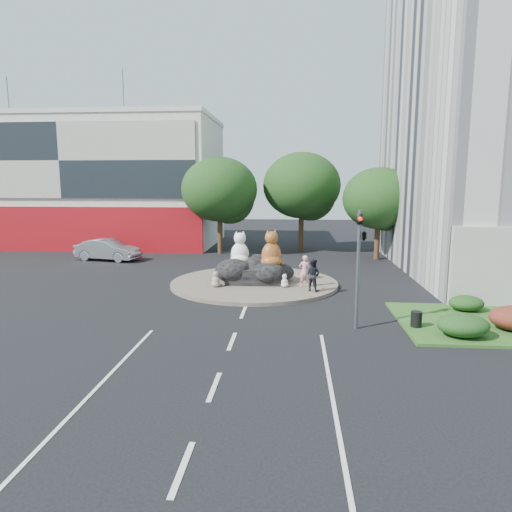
{
  "coord_description": "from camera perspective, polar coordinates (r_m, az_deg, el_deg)",
  "views": [
    {
      "loc": [
        2.32,
        -16.8,
        6.09
      ],
      "look_at": [
        0.23,
        8.5,
        2.0
      ],
      "focal_mm": 32.0,
      "sensor_mm": 36.0,
      "label": 1
    }
  ],
  "objects": [
    {
      "name": "tree_right",
      "position": [
        37.51,
        15.18,
        6.6
      ],
      "size": [
        5.7,
        5.7,
        7.3
      ],
      "color": "#382314",
      "rests_on": "ground"
    },
    {
      "name": "hedge_near_green",
      "position": [
        19.8,
        24.46,
        -7.88
      ],
      "size": [
        2.0,
        1.6,
        0.9
      ],
      "primitive_type": "ellipsoid",
      "color": "#113714",
      "rests_on": "grass_verge"
    },
    {
      "name": "street_lamp",
      "position": [
        26.98,
        27.71,
        4.84
      ],
      "size": [
        2.34,
        0.22,
        8.06
      ],
      "color": "#595B60",
      "rests_on": "ground"
    },
    {
      "name": "tree_left",
      "position": [
        39.37,
        -4.46,
        7.9
      ],
      "size": [
        6.46,
        6.46,
        8.27
      ],
      "color": "#382314",
      "rests_on": "ground"
    },
    {
      "name": "hedge_back_green",
      "position": [
        23.77,
        24.8,
        -5.36
      ],
      "size": [
        1.6,
        1.28,
        0.72
      ],
      "primitive_type": "ellipsoid",
      "color": "#113714",
      "rests_on": "grass_verge"
    },
    {
      "name": "parked_car",
      "position": [
        37.93,
        -18.04,
        0.76
      ],
      "size": [
        5.41,
        2.8,
        1.7
      ],
      "primitive_type": "imported",
      "rotation": [
        0.0,
        0.0,
        1.37
      ],
      "color": "#A6A8AE",
      "rests_on": "ground"
    },
    {
      "name": "cat_tabby",
      "position": [
        26.91,
        1.94,
        0.94
      ],
      "size": [
        1.75,
        1.66,
        2.29
      ],
      "primitive_type": null,
      "rotation": [
        0.0,
        0.0,
        0.43
      ],
      "color": "#B75626",
      "rests_on": "rock_plinth"
    },
    {
      "name": "ground",
      "position": [
        18.02,
        -3.01,
        -10.61
      ],
      "size": [
        120.0,
        120.0,
        0.0
      ],
      "primitive_type": "plane",
      "color": "black",
      "rests_on": "ground"
    },
    {
      "name": "kitten_white",
      "position": [
        26.01,
        3.59,
        -3.05
      ],
      "size": [
        0.62,
        0.6,
        0.8
      ],
      "primitive_type": null,
      "rotation": [
        0.0,
        0.0,
        0.56
      ],
      "color": "beige",
      "rests_on": "roundabout_island"
    },
    {
      "name": "litter_bin",
      "position": [
        20.39,
        19.4,
        -7.45
      ],
      "size": [
        0.57,
        0.57,
        0.66
      ],
      "primitive_type": "cylinder",
      "rotation": [
        0.0,
        0.0,
        -0.29
      ],
      "color": "black",
      "rests_on": "grass_verge"
    },
    {
      "name": "tree_mid",
      "position": [
        40.88,
        5.83,
        8.36
      ],
      "size": [
        6.84,
        6.84,
        8.76
      ],
      "color": "#382314",
      "rests_on": "ground"
    },
    {
      "name": "cat_white",
      "position": [
        27.72,
        -2.03,
        0.99
      ],
      "size": [
        1.37,
        1.22,
        2.11
      ],
      "primitive_type": null,
      "rotation": [
        0.0,
        0.0,
        0.1
      ],
      "color": "white",
      "rests_on": "rock_plinth"
    },
    {
      "name": "traffic_light",
      "position": [
        19.16,
        13.01,
        1.51
      ],
      "size": [
        0.44,
        1.24,
        5.0
      ],
      "color": "#595B60",
      "rests_on": "ground"
    },
    {
      "name": "kitten_calico",
      "position": [
        26.15,
        -5.07,
        -2.85
      ],
      "size": [
        0.73,
        0.7,
        0.94
      ],
      "primitive_type": null,
      "rotation": [
        0.0,
        0.0,
        -0.49
      ],
      "color": "beige",
      "rests_on": "roundabout_island"
    },
    {
      "name": "pedestrian_pink",
      "position": [
        26.12,
        6.1,
        -1.89
      ],
      "size": [
        0.7,
        0.5,
        1.82
      ],
      "primitive_type": "imported",
      "rotation": [
        0.0,
        0.0,
        3.24
      ],
      "color": "pink",
      "rests_on": "roundabout_island"
    },
    {
      "name": "shophouse_block",
      "position": [
        49.12,
        -19.97,
        8.72
      ],
      "size": [
        25.2,
        12.3,
        17.4
      ],
      "color": "silver",
      "rests_on": "ground"
    },
    {
      "name": "roundabout_island",
      "position": [
        27.56,
        -0.23,
        -3.4
      ],
      "size": [
        10.0,
        10.0,
        0.2
      ],
      "primitive_type": "cylinder",
      "color": "brown",
      "rests_on": "ground"
    },
    {
      "name": "pedestrian_dark",
      "position": [
        25.18,
        7.11,
        -2.36
      ],
      "size": [
        1.1,
        1.03,
        1.79
      ],
      "primitive_type": "imported",
      "rotation": [
        0.0,
        0.0,
        2.6
      ],
      "color": "black",
      "rests_on": "roundabout_island"
    },
    {
      "name": "rock_plinth",
      "position": [
        27.45,
        -0.23,
        -2.28
      ],
      "size": [
        3.2,
        2.6,
        0.9
      ],
      "primitive_type": null,
      "color": "black",
      "rests_on": "roundabout_island"
    }
  ]
}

